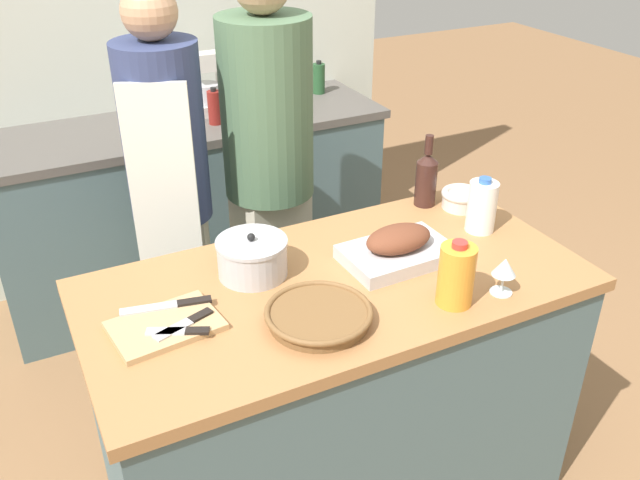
{
  "coord_description": "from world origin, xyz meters",
  "views": [
    {
      "loc": [
        -0.81,
        -1.5,
        2.01
      ],
      "look_at": [
        0.0,
        0.11,
        0.99
      ],
      "focal_mm": 38.0,
      "sensor_mm": 36.0,
      "label": 1
    }
  ],
  "objects_px": {
    "cutting_board": "(165,326)",
    "condiment_bottle_tall": "(215,107)",
    "juice_jug": "(456,275)",
    "person_cook_aproned": "(170,185)",
    "roasting_pan": "(398,248)",
    "knife_chef": "(170,305)",
    "condiment_bottle_short": "(319,78)",
    "knife_paring": "(186,323)",
    "milk_jug": "(482,206)",
    "person_cook_guest": "(269,163)",
    "knife_bread": "(180,331)",
    "mixing_bowl": "(461,198)",
    "wine_glass_left": "(504,268)",
    "stock_pot": "(252,257)",
    "wine_bottle_green": "(426,178)",
    "wicker_basket": "(319,315)"
  },
  "relations": [
    {
      "from": "roasting_pan",
      "to": "person_cook_aproned",
      "type": "height_order",
      "value": "person_cook_aproned"
    },
    {
      "from": "person_cook_aproned",
      "to": "knife_chef",
      "type": "bearing_deg",
      "value": -83.2
    },
    {
      "from": "knife_bread",
      "to": "person_cook_guest",
      "type": "relative_size",
      "value": 0.09
    },
    {
      "from": "knife_bread",
      "to": "person_cook_guest",
      "type": "bearing_deg",
      "value": 54.58
    },
    {
      "from": "stock_pot",
      "to": "condiment_bottle_short",
      "type": "bearing_deg",
      "value": 57.0
    },
    {
      "from": "cutting_board",
      "to": "knife_chef",
      "type": "distance_m",
      "value": 0.08
    },
    {
      "from": "wine_glass_left",
      "to": "condiment_bottle_tall",
      "type": "xyz_separation_m",
      "value": [
        -0.27,
        1.73,
        0.0
      ]
    },
    {
      "from": "mixing_bowl",
      "to": "knife_bread",
      "type": "xyz_separation_m",
      "value": [
        -1.12,
        -0.29,
        -0.02
      ]
    },
    {
      "from": "condiment_bottle_tall",
      "to": "wicker_basket",
      "type": "bearing_deg",
      "value": -99.36
    },
    {
      "from": "juice_jug",
      "to": "knife_bread",
      "type": "bearing_deg",
      "value": 165.59
    },
    {
      "from": "condiment_bottle_tall",
      "to": "knife_chef",
      "type": "bearing_deg",
      "value": -113.87
    },
    {
      "from": "knife_chef",
      "to": "knife_bread",
      "type": "bearing_deg",
      "value": -93.66
    },
    {
      "from": "roasting_pan",
      "to": "knife_chef",
      "type": "xyz_separation_m",
      "value": [
        -0.71,
        0.05,
        -0.02
      ]
    },
    {
      "from": "roasting_pan",
      "to": "juice_jug",
      "type": "bearing_deg",
      "value": -86.18
    },
    {
      "from": "mixing_bowl",
      "to": "wine_glass_left",
      "type": "height_order",
      "value": "wine_glass_left"
    },
    {
      "from": "wine_bottle_green",
      "to": "wine_glass_left",
      "type": "height_order",
      "value": "wine_bottle_green"
    },
    {
      "from": "knife_bread",
      "to": "condiment_bottle_tall",
      "type": "bearing_deg",
      "value": 67.69
    },
    {
      "from": "mixing_bowl",
      "to": "knife_paring",
      "type": "height_order",
      "value": "mixing_bowl"
    },
    {
      "from": "milk_jug",
      "to": "roasting_pan",
      "type": "bearing_deg",
      "value": -172.8
    },
    {
      "from": "knife_bread",
      "to": "knife_paring",
      "type": "bearing_deg",
      "value": 49.14
    },
    {
      "from": "wine_glass_left",
      "to": "person_cook_aproned",
      "type": "height_order",
      "value": "person_cook_aproned"
    },
    {
      "from": "mixing_bowl",
      "to": "condiment_bottle_short",
      "type": "relative_size",
      "value": 0.82
    },
    {
      "from": "wine_bottle_green",
      "to": "person_cook_guest",
      "type": "xyz_separation_m",
      "value": [
        -0.4,
        0.51,
        -0.06
      ]
    },
    {
      "from": "stock_pot",
      "to": "person_cook_guest",
      "type": "bearing_deg",
      "value": 63.31
    },
    {
      "from": "mixing_bowl",
      "to": "wine_bottle_green",
      "type": "xyz_separation_m",
      "value": [
        -0.1,
        0.08,
        0.07
      ]
    },
    {
      "from": "cutting_board",
      "to": "person_cook_aproned",
      "type": "distance_m",
      "value": 0.89
    },
    {
      "from": "wine_bottle_green",
      "to": "condiment_bottle_short",
      "type": "height_order",
      "value": "wine_bottle_green"
    },
    {
      "from": "roasting_pan",
      "to": "knife_paring",
      "type": "relative_size",
      "value": 1.92
    },
    {
      "from": "condiment_bottle_tall",
      "to": "knife_bread",
      "type": "bearing_deg",
      "value": -112.31
    },
    {
      "from": "stock_pot",
      "to": "juice_jug",
      "type": "xyz_separation_m",
      "value": [
        0.45,
        -0.4,
        0.03
      ]
    },
    {
      "from": "knife_paring",
      "to": "condiment_bottle_short",
      "type": "height_order",
      "value": "condiment_bottle_short"
    },
    {
      "from": "stock_pot",
      "to": "mixing_bowl",
      "type": "bearing_deg",
      "value": 5.55
    },
    {
      "from": "cutting_board",
      "to": "juice_jug",
      "type": "bearing_deg",
      "value": -17.89
    },
    {
      "from": "condiment_bottle_short",
      "to": "person_cook_guest",
      "type": "height_order",
      "value": "person_cook_guest"
    },
    {
      "from": "juice_jug",
      "to": "wine_glass_left",
      "type": "relative_size",
      "value": 1.72
    },
    {
      "from": "condiment_bottle_short",
      "to": "knife_bread",
      "type": "bearing_deg",
      "value": -126.44
    },
    {
      "from": "wine_bottle_green",
      "to": "knife_bread",
      "type": "relative_size",
      "value": 1.63
    },
    {
      "from": "knife_chef",
      "to": "person_cook_guest",
      "type": "xyz_separation_m",
      "value": [
        0.62,
        0.75,
        0.02
      ]
    },
    {
      "from": "roasting_pan",
      "to": "person_cook_guest",
      "type": "height_order",
      "value": "person_cook_guest"
    },
    {
      "from": "knife_chef",
      "to": "condiment_bottle_short",
      "type": "distance_m",
      "value": 2.03
    },
    {
      "from": "knife_bread",
      "to": "person_cook_guest",
      "type": "height_order",
      "value": "person_cook_guest"
    },
    {
      "from": "condiment_bottle_short",
      "to": "mixing_bowl",
      "type": "bearing_deg",
      "value": -95.88
    },
    {
      "from": "wine_glass_left",
      "to": "person_cook_guest",
      "type": "height_order",
      "value": "person_cook_guest"
    },
    {
      "from": "juice_jug",
      "to": "person_cook_aproned",
      "type": "xyz_separation_m",
      "value": [
        -0.51,
        1.1,
        -0.07
      ]
    },
    {
      "from": "condiment_bottle_tall",
      "to": "roasting_pan",
      "type": "bearing_deg",
      "value": -86.02
    },
    {
      "from": "knife_bread",
      "to": "condiment_bottle_short",
      "type": "relative_size",
      "value": 0.94
    },
    {
      "from": "cutting_board",
      "to": "condiment_bottle_tall",
      "type": "height_order",
      "value": "condiment_bottle_tall"
    },
    {
      "from": "stock_pot",
      "to": "condiment_bottle_tall",
      "type": "height_order",
      "value": "condiment_bottle_tall"
    },
    {
      "from": "juice_jug",
      "to": "person_cook_guest",
      "type": "distance_m",
      "value": 1.08
    },
    {
      "from": "wine_glass_left",
      "to": "condiment_bottle_tall",
      "type": "height_order",
      "value": "condiment_bottle_tall"
    }
  ]
}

